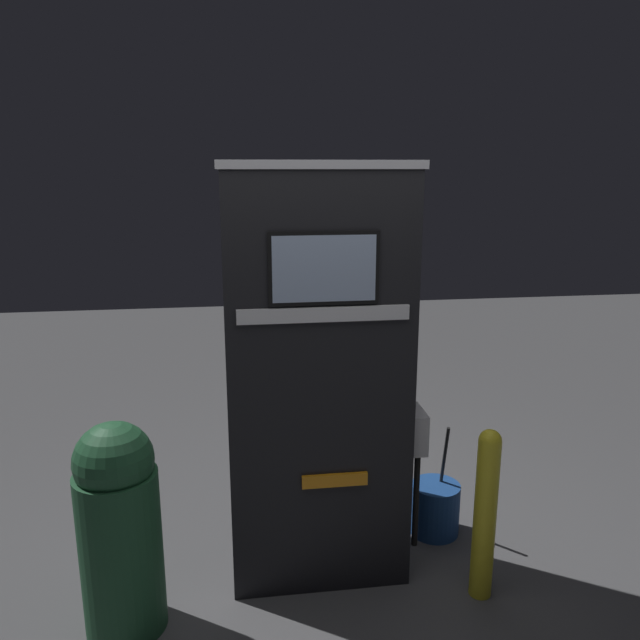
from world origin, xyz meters
name	(u,v)px	position (x,y,z in m)	size (l,w,h in m)	color
ground_plane	(323,592)	(0.00, 0.00, 0.00)	(14.00, 14.00, 0.00)	#4C4C4F
gas_pump	(317,377)	(0.00, 0.25, 1.10)	(1.02, 0.55, 2.19)	black
safety_bollard	(485,511)	(0.80, -0.12, 0.48)	(0.11, 0.11, 0.92)	yellow
trash_bin	(119,526)	(-0.97, -0.11, 0.54)	(0.38, 0.38, 1.05)	#1E4C2D
squeegee_bucket	(435,508)	(0.75, 0.46, 0.16)	(0.29, 0.29, 0.70)	#1E478C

